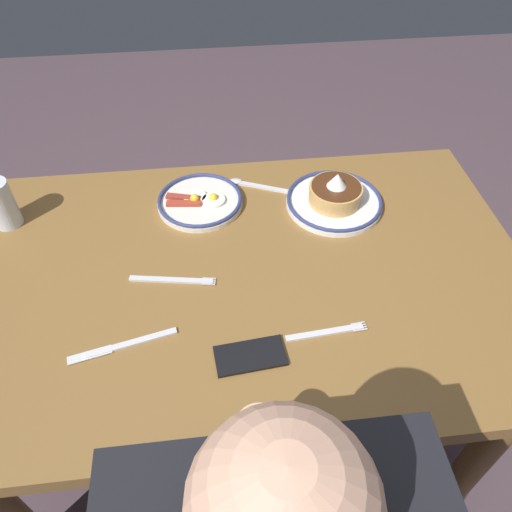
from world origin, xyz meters
TOP-DOWN VIEW (x-y plane):
  - ground_plane at (0.00, 0.00)m, footprint 6.00×6.00m
  - dining_table at (0.00, 0.00)m, footprint 1.41×0.88m
  - plate_near_main at (0.07, -0.26)m, footprint 0.23×0.23m
  - plate_center_pancakes at (-0.29, -0.22)m, footprint 0.26×0.26m
  - drinking_glass at (0.57, -0.24)m, footprint 0.07×0.07m
  - cell_phone at (-0.01, 0.23)m, footprint 0.15×0.09m
  - fork_near at (-0.18, 0.19)m, footprint 0.18×0.03m
  - fork_far at (0.15, 0.01)m, footprint 0.20×0.05m
  - butter_knife at (0.25, 0.18)m, footprint 0.22×0.07m
  - tea_spoon at (-0.07, -0.33)m, footprint 0.18×0.09m

SIDE VIEW (x-z plane):
  - ground_plane at x=0.00m, z-range 0.00..0.00m
  - dining_table at x=0.00m, z-range 0.26..0.98m
  - butter_knife at x=0.25m, z-range 0.73..0.73m
  - fork_far at x=0.15m, z-range 0.73..0.73m
  - fork_near at x=-0.18m, z-range 0.73..0.73m
  - cell_phone at x=-0.01m, z-range 0.73..0.73m
  - tea_spoon at x=-0.07m, z-range 0.72..0.74m
  - plate_near_main at x=0.07m, z-range 0.72..0.76m
  - plate_center_pancakes at x=-0.29m, z-range 0.70..0.80m
  - drinking_glass at x=0.57m, z-range 0.72..0.85m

